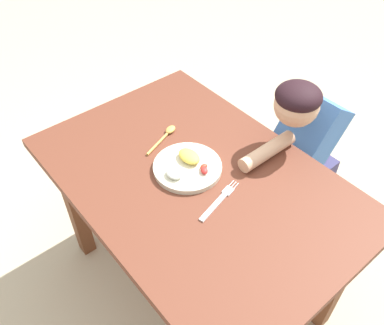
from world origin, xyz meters
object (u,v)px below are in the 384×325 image
(spoon, at_px, (166,134))
(fork, at_px, (219,201))
(person, at_px, (300,163))
(plate, at_px, (187,166))

(spoon, bearing_deg, fork, -120.34)
(spoon, relative_size, person, 0.19)
(plate, relative_size, fork, 1.18)
(fork, relative_size, spoon, 1.14)
(plate, distance_m, spoon, 0.20)
(fork, xyz_separation_m, spoon, (-0.38, 0.07, 0.00))
(fork, distance_m, person, 0.56)
(fork, bearing_deg, person, -8.52)
(spoon, bearing_deg, plate, -125.58)
(plate, height_order, fork, plate)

